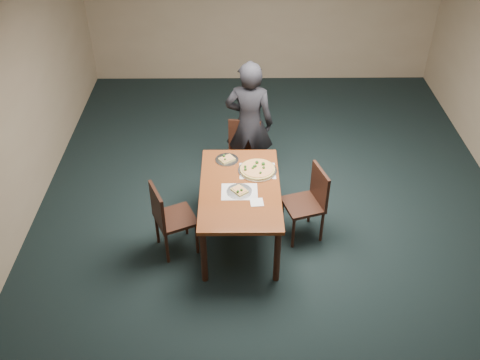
{
  "coord_description": "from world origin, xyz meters",
  "views": [
    {
      "loc": [
        -0.46,
        -4.96,
        4.43
      ],
      "look_at": [
        -0.42,
        -0.23,
        0.85
      ],
      "focal_mm": 40.0,
      "sensor_mm": 36.0,
      "label": 1
    }
  ],
  "objects_px": {
    "chair_far": "(243,151)",
    "slice_plate_far": "(227,159)",
    "dining_table": "(240,194)",
    "slice_plate_near": "(239,191)",
    "chair_right": "(310,199)",
    "chair_left": "(168,216)",
    "diner": "(249,123)",
    "pizza_pan": "(257,169)"
  },
  "relations": [
    {
      "from": "chair_left",
      "to": "chair_right",
      "type": "height_order",
      "value": "same"
    },
    {
      "from": "chair_right",
      "to": "slice_plate_far",
      "type": "height_order",
      "value": "chair_right"
    },
    {
      "from": "pizza_pan",
      "to": "chair_right",
      "type": "bearing_deg",
      "value": -22.06
    },
    {
      "from": "chair_left",
      "to": "diner",
      "type": "bearing_deg",
      "value": -57.83
    },
    {
      "from": "chair_far",
      "to": "diner",
      "type": "xyz_separation_m",
      "value": [
        0.07,
        0.13,
        0.34
      ]
    },
    {
      "from": "slice_plate_far",
      "to": "chair_right",
      "type": "bearing_deg",
      "value": -25.86
    },
    {
      "from": "diner",
      "to": "slice_plate_near",
      "type": "relative_size",
      "value": 6.13
    },
    {
      "from": "chair_left",
      "to": "diner",
      "type": "xyz_separation_m",
      "value": [
        0.93,
        1.41,
        0.34
      ]
    },
    {
      "from": "chair_right",
      "to": "slice_plate_near",
      "type": "height_order",
      "value": "chair_right"
    },
    {
      "from": "diner",
      "to": "slice_plate_far",
      "type": "xyz_separation_m",
      "value": [
        -0.28,
        -0.67,
        -0.1
      ]
    },
    {
      "from": "chair_far",
      "to": "chair_left",
      "type": "relative_size",
      "value": 1.0
    },
    {
      "from": "slice_plate_near",
      "to": "slice_plate_far",
      "type": "bearing_deg",
      "value": 103.47
    },
    {
      "from": "chair_left",
      "to": "slice_plate_far",
      "type": "bearing_deg",
      "value": -65.51
    },
    {
      "from": "chair_far",
      "to": "dining_table",
      "type": "bearing_deg",
      "value": -85.42
    },
    {
      "from": "slice_plate_near",
      "to": "diner",
      "type": "bearing_deg",
      "value": 83.96
    },
    {
      "from": "chair_right",
      "to": "pizza_pan",
      "type": "distance_m",
      "value": 0.7
    },
    {
      "from": "chair_left",
      "to": "slice_plate_far",
      "type": "distance_m",
      "value": 1.02
    },
    {
      "from": "dining_table",
      "to": "slice_plate_near",
      "type": "bearing_deg",
      "value": -94.64
    },
    {
      "from": "chair_far",
      "to": "slice_plate_far",
      "type": "relative_size",
      "value": 3.25
    },
    {
      "from": "dining_table",
      "to": "slice_plate_near",
      "type": "distance_m",
      "value": 0.14
    },
    {
      "from": "dining_table",
      "to": "chair_right",
      "type": "xyz_separation_m",
      "value": [
        0.81,
        0.06,
        -0.14
      ]
    },
    {
      "from": "chair_far",
      "to": "slice_plate_near",
      "type": "relative_size",
      "value": 3.25
    },
    {
      "from": "chair_left",
      "to": "slice_plate_near",
      "type": "distance_m",
      "value": 0.84
    },
    {
      "from": "chair_right",
      "to": "slice_plate_far",
      "type": "distance_m",
      "value": 1.1
    },
    {
      "from": "slice_plate_near",
      "to": "pizza_pan",
      "type": "bearing_deg",
      "value": 61.56
    },
    {
      "from": "dining_table",
      "to": "slice_plate_near",
      "type": "xyz_separation_m",
      "value": [
        -0.01,
        -0.09,
        0.11
      ]
    },
    {
      "from": "chair_far",
      "to": "chair_right",
      "type": "distance_m",
      "value": 1.26
    },
    {
      "from": "slice_plate_far",
      "to": "slice_plate_near",
      "type": "bearing_deg",
      "value": -76.53
    },
    {
      "from": "diner",
      "to": "pizza_pan",
      "type": "height_order",
      "value": "diner"
    },
    {
      "from": "chair_right",
      "to": "diner",
      "type": "xyz_separation_m",
      "value": [
        -0.68,
        1.14,
        0.34
      ]
    },
    {
      "from": "dining_table",
      "to": "chair_right",
      "type": "bearing_deg",
      "value": 4.51
    },
    {
      "from": "pizza_pan",
      "to": "slice_plate_far",
      "type": "bearing_deg",
      "value": 148.31
    },
    {
      "from": "chair_far",
      "to": "slice_plate_far",
      "type": "bearing_deg",
      "value": -103.59
    },
    {
      "from": "diner",
      "to": "pizza_pan",
      "type": "xyz_separation_m",
      "value": [
        0.08,
        -0.89,
        -0.09
      ]
    },
    {
      "from": "slice_plate_near",
      "to": "chair_left",
      "type": "bearing_deg",
      "value": -170.85
    },
    {
      "from": "chair_far",
      "to": "pizza_pan",
      "type": "xyz_separation_m",
      "value": [
        0.15,
        -0.76,
        0.26
      ]
    },
    {
      "from": "chair_left",
      "to": "pizza_pan",
      "type": "distance_m",
      "value": 1.16
    },
    {
      "from": "chair_left",
      "to": "slice_plate_near",
      "type": "bearing_deg",
      "value": -105.33
    },
    {
      "from": "chair_far",
      "to": "slice_plate_far",
      "type": "distance_m",
      "value": 0.63
    },
    {
      "from": "chair_left",
      "to": "slice_plate_near",
      "type": "height_order",
      "value": "chair_left"
    },
    {
      "from": "chair_right",
      "to": "dining_table",
      "type": "bearing_deg",
      "value": -102.47
    },
    {
      "from": "dining_table",
      "to": "chair_far",
      "type": "xyz_separation_m",
      "value": [
        0.05,
        1.07,
        -0.14
      ]
    }
  ]
}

